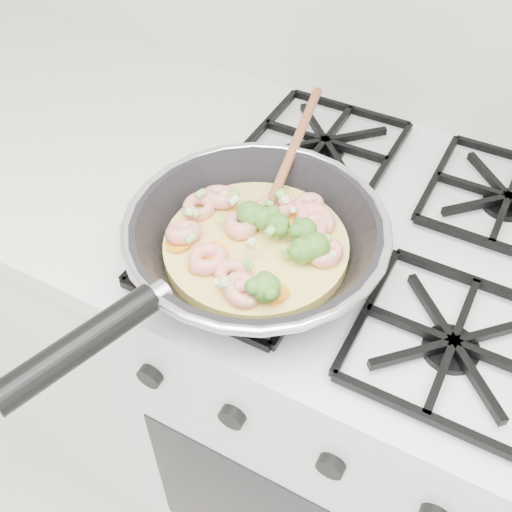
% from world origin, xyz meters
% --- Properties ---
extents(stove, '(0.60, 0.60, 0.92)m').
position_xyz_m(stove, '(0.00, 1.70, 0.46)').
color(stove, silver).
rests_on(stove, ground).
extents(counter_left, '(1.00, 0.60, 0.90)m').
position_xyz_m(counter_left, '(-0.80, 1.70, 0.45)').
color(counter_left, white).
rests_on(counter_left, ground).
extents(skillet, '(0.35, 0.64, 0.09)m').
position_xyz_m(skillet, '(-0.12, 1.55, 0.96)').
color(skillet, black).
rests_on(skillet, stove).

